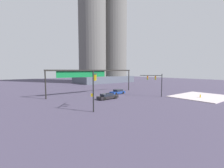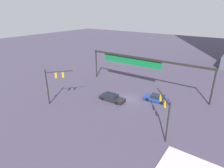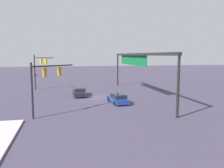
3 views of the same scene
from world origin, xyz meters
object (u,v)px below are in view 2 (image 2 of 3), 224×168
(traffic_signal_opposite_side, at_px, (165,108))
(sedan_car_approaching, at_px, (156,98))
(traffic_signal_near_corner, at_px, (53,81))
(sedan_car_waiting_far, at_px, (112,97))

(traffic_signal_opposite_side, height_order, sedan_car_approaching, traffic_signal_opposite_side)
(traffic_signal_near_corner, bearing_deg, traffic_signal_opposite_side, -43.34)
(sedan_car_waiting_far, bearing_deg, traffic_signal_near_corner, -139.78)
(traffic_signal_near_corner, distance_m, sedan_car_approaching, 18.04)
(traffic_signal_near_corner, distance_m, traffic_signal_opposite_side, 18.59)
(traffic_signal_opposite_side, height_order, sedan_car_waiting_far, traffic_signal_opposite_side)
(traffic_signal_opposite_side, distance_m, sedan_car_approaching, 10.27)
(traffic_signal_near_corner, bearing_deg, sedan_car_waiting_far, -8.86)
(traffic_signal_near_corner, xyz_separation_m, traffic_signal_opposite_side, (18.45, 2.22, -0.28))
(traffic_signal_opposite_side, bearing_deg, sedan_car_waiting_far, 30.34)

